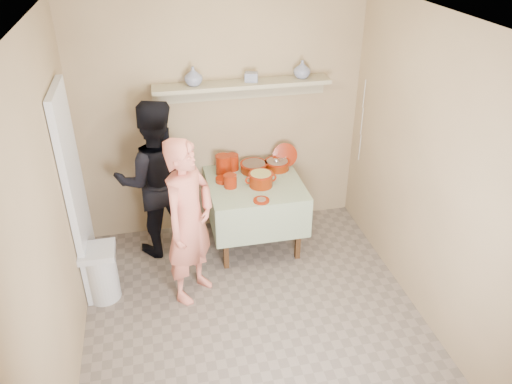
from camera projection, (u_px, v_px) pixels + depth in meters
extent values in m
plane|color=#73645A|center=(257.00, 327.00, 4.44)|extent=(3.50, 3.50, 0.00)
cube|color=silver|center=(76.00, 195.00, 4.47)|extent=(0.06, 0.70, 2.00)
cylinder|color=maroon|center=(223.00, 165.00, 5.28)|extent=(0.16, 0.16, 0.22)
cylinder|color=maroon|center=(232.00, 162.00, 5.39)|extent=(0.14, 0.14, 0.17)
cylinder|color=maroon|center=(230.00, 181.00, 5.06)|extent=(0.13, 0.13, 0.13)
cylinder|color=maroon|center=(223.00, 180.00, 5.18)|extent=(0.15, 0.15, 0.04)
cylinder|color=maroon|center=(285.00, 155.00, 5.45)|extent=(0.28, 0.12, 0.27)
imported|color=navy|center=(302.00, 69.00, 5.06)|extent=(0.21, 0.21, 0.18)
imported|color=navy|center=(193.00, 76.00, 4.85)|extent=(0.22, 0.22, 0.19)
cube|color=navy|center=(251.00, 77.00, 4.98)|extent=(0.15, 0.12, 0.09)
imported|color=#DE7360|center=(189.00, 222.00, 4.45)|extent=(0.68, 0.70, 1.61)
imported|color=black|center=(156.00, 180.00, 5.05)|extent=(0.85, 0.67, 1.69)
cube|color=tan|center=(222.00, 118.00, 5.27)|extent=(3.00, 0.02, 2.60)
cube|color=tan|center=(48.00, 226.00, 3.51)|extent=(0.02, 3.50, 2.60)
cube|color=tan|center=(438.00, 182.00, 4.06)|extent=(0.02, 3.50, 2.60)
cube|color=silver|center=(258.00, 24.00, 3.13)|extent=(3.00, 3.50, 0.02)
cube|color=#4C2D16|center=(226.00, 239.00, 5.00)|extent=(0.05, 0.05, 0.71)
cube|color=#4C2D16|center=(298.00, 230.00, 5.14)|extent=(0.05, 0.05, 0.71)
cube|color=#4C2D16|center=(215.00, 201.00, 5.64)|extent=(0.05, 0.05, 0.71)
cube|color=#4C2D16|center=(280.00, 194.00, 5.78)|extent=(0.05, 0.05, 0.71)
cube|color=#4C2D16|center=(255.00, 184.00, 5.20)|extent=(0.90, 0.90, 0.04)
cube|color=#30591E|center=(255.00, 182.00, 5.19)|extent=(0.96, 0.96, 0.01)
cube|color=#30591E|center=(265.00, 225.00, 4.89)|extent=(0.96, 0.01, 0.44)
cube|color=#30591E|center=(246.00, 179.00, 5.70)|extent=(0.96, 0.01, 0.44)
cube|color=#30591E|center=(210.00, 205.00, 5.21)|extent=(0.01, 0.96, 0.44)
cube|color=#30591E|center=(298.00, 195.00, 5.38)|extent=(0.01, 0.96, 0.44)
cylinder|color=#621602|center=(254.00, 167.00, 5.36)|extent=(0.28, 0.28, 0.09)
cylinder|color=maroon|center=(254.00, 164.00, 5.34)|extent=(0.30, 0.30, 0.01)
cylinder|color=brown|center=(254.00, 165.00, 5.35)|extent=(0.25, 0.25, 0.05)
cylinder|color=#621602|center=(277.00, 165.00, 5.41)|extent=(0.26, 0.26, 0.09)
cylinder|color=maroon|center=(277.00, 162.00, 5.39)|extent=(0.28, 0.28, 0.01)
cylinder|color=#8C6B54|center=(277.00, 163.00, 5.40)|extent=(0.23, 0.23, 0.05)
cylinder|color=silver|center=(283.00, 159.00, 5.23)|extent=(0.01, 0.22, 0.16)
sphere|color=silver|center=(276.00, 161.00, 5.36)|extent=(0.07, 0.07, 0.07)
cylinder|color=#621602|center=(261.00, 180.00, 5.08)|extent=(0.24, 0.24, 0.14)
cylinder|color=maroon|center=(261.00, 174.00, 5.04)|extent=(0.25, 0.25, 0.01)
cylinder|color=tan|center=(261.00, 175.00, 5.05)|extent=(0.21, 0.21, 0.05)
torus|color=maroon|center=(249.00, 180.00, 5.05)|extent=(0.09, 0.02, 0.09)
torus|color=maroon|center=(272.00, 178.00, 5.10)|extent=(0.09, 0.02, 0.09)
cylinder|color=maroon|center=(261.00, 200.00, 4.84)|extent=(0.16, 0.16, 0.02)
cylinder|color=#8C6B54|center=(261.00, 199.00, 4.83)|extent=(0.09, 0.09, 0.01)
cube|color=tan|center=(242.00, 84.00, 4.99)|extent=(1.80, 0.25, 0.04)
cube|color=tan|center=(240.00, 90.00, 5.14)|extent=(1.80, 0.02, 0.18)
cylinder|color=silver|center=(102.00, 276.00, 4.66)|extent=(0.30, 0.30, 0.50)
cube|color=silver|center=(97.00, 252.00, 4.52)|extent=(0.32, 0.32, 0.06)
cylinder|color=silver|center=(364.00, 94.00, 5.20)|extent=(0.01, 0.01, 0.30)
cylinder|color=silver|center=(362.00, 121.00, 5.33)|extent=(0.01, 0.01, 0.30)
cylinder|color=silver|center=(360.00, 148.00, 5.46)|extent=(0.01, 0.01, 0.30)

